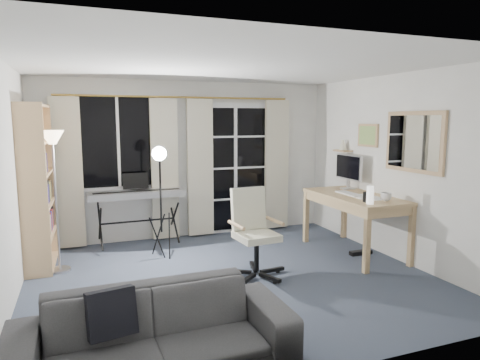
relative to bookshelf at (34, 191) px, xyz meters
The scene contains 17 objects.
floor 2.64m from the bookshelf, 30.14° to the right, with size 4.50×4.00×0.02m, color #384152.
window 1.41m from the bookshelf, 34.47° to the left, with size 1.20×0.08×1.40m.
french_door 2.97m from the bookshelf, 14.40° to the left, with size 1.32×0.09×2.11m.
curtains 2.10m from the bookshelf, 18.00° to the left, with size 3.60×0.07×2.13m.
bookshelf is the anchor object (origin of this frame).
torchiere_lamp 0.55m from the bookshelf, 45.96° to the right, with size 0.34×0.34×1.70m.
keyboard_piano 1.38m from the bookshelf, 19.79° to the left, with size 1.36×0.68×0.98m.
studio_light 1.54m from the bookshelf, ahead, with size 0.31×0.32×1.52m.
office_chair 2.69m from the bookshelf, 25.77° to the right, with size 0.69×0.71×1.03m.
desk 4.12m from the bookshelf, 12.96° to the right, with size 0.77×1.52×0.81m.
monitor 4.23m from the bookshelf, ahead, with size 0.20×0.58×0.51m.
desk_clutter 4.12m from the bookshelf, 16.44° to the right, with size 0.47×0.92×1.03m.
mug 4.35m from the bookshelf, 19.10° to the right, with size 0.13×0.10×0.13m, color silver.
wall_mirror 4.67m from the bookshelf, 20.02° to the right, with size 0.04×0.94×0.74m.
framed_print 4.45m from the bookshelf, ahead, with size 0.03×0.42×0.32m.
wall_shelf 4.31m from the bookshelf, ahead, with size 0.16×0.30×0.18m.
sofa 3.01m from the bookshelf, 70.54° to the right, with size 2.00×0.61×0.78m.
Camera 1 is at (-1.58, -4.46, 1.82)m, focal length 32.00 mm.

